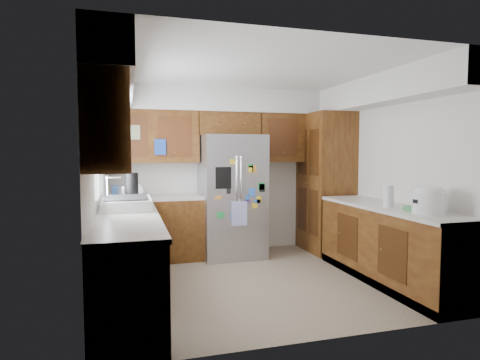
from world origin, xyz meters
name	(u,v)px	position (x,y,z in m)	size (l,w,h in m)	color
floor	(257,281)	(0.00, 0.00, 0.00)	(3.60, 3.60, 0.00)	gray
room_shell	(241,131)	(-0.11, 0.36, 1.82)	(3.64, 3.24, 2.52)	silver
left_counter_run	(141,253)	(-1.36, 0.03, 0.43)	(1.36, 3.20, 0.92)	#431F0D
right_counter_run	(390,247)	(1.50, -0.47, 0.42)	(0.63, 2.25, 0.92)	#431F0D
pantry	(325,183)	(1.50, 1.15, 1.07)	(0.60, 0.90, 2.15)	#431F0D
fridge	(232,196)	(0.00, 1.20, 0.90)	(0.90, 0.79, 1.80)	#96959A
bridge_cabinet	(228,124)	(0.00, 1.43, 1.98)	(0.96, 0.34, 0.35)	#431F0D
fridge_top_items	(225,105)	(-0.05, 1.42, 2.26)	(0.55, 0.33, 0.25)	blue
sink_assembly	(127,203)	(-1.50, 0.10, 0.99)	(0.52, 0.70, 0.37)	white
left_counter_clutter	(131,191)	(-1.45, 0.84, 1.05)	(0.44, 0.94, 0.38)	black
rice_cooker	(429,199)	(1.50, -1.09, 1.07)	(0.34, 0.33, 0.29)	white
paper_towel	(388,196)	(1.39, -0.58, 1.05)	(0.11, 0.11, 0.25)	white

